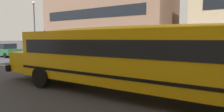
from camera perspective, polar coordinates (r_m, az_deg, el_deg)
ground_plane at (r=8.57m, az=17.68°, el=-9.82°), size 400.00×400.00×0.00m
sidewalk_far at (r=15.40m, az=23.76°, el=-3.24°), size 120.00×3.00×0.01m
lane_centreline at (r=8.57m, az=17.68°, el=-9.80°), size 110.00×0.16×0.01m
school_bus at (r=7.23m, az=4.43°, el=0.68°), size 12.22×2.89×2.73m
parked_car_dark_blue_mid_block at (r=19.13m, az=-19.05°, el=1.07°), size 3.93×1.95×1.64m
parked_car_green_near_corner at (r=25.65m, az=-30.62°, el=1.66°), size 3.93×1.93×1.64m
street_lamp at (r=24.72m, az=-23.49°, el=9.92°), size 0.44×0.44×6.80m
apartment_block_far_left at (r=25.31m, az=-0.32°, el=15.59°), size 16.15×9.40×13.30m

